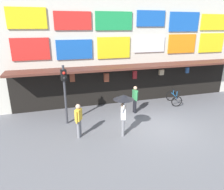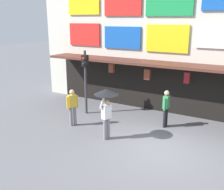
{
  "view_description": "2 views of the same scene",
  "coord_description": "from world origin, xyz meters",
  "px_view_note": "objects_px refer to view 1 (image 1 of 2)",
  "views": [
    {
      "loc": [
        -5.11,
        -8.74,
        5.1
      ],
      "look_at": [
        -2.19,
        1.13,
        1.61
      ],
      "focal_mm": 33.17,
      "sensor_mm": 36.0,
      "label": 1
    },
    {
      "loc": [
        3.02,
        -8.54,
        4.61
      ],
      "look_at": [
        -2.69,
        1.18,
        1.38
      ],
      "focal_mm": 42.04,
      "sensor_mm": 36.0,
      "label": 2
    }
  ],
  "objects_px": {
    "traffic_light_near": "(64,86)",
    "pedestrian_in_black": "(135,98)",
    "pedestrian_with_umbrella": "(123,104)",
    "bicycle_parked": "(174,98)",
    "pedestrian_in_green": "(79,119)"
  },
  "relations": [
    {
      "from": "traffic_light_near",
      "to": "pedestrian_in_green",
      "type": "relative_size",
      "value": 1.9
    },
    {
      "from": "pedestrian_in_green",
      "to": "pedestrian_in_black",
      "type": "height_order",
      "value": "same"
    },
    {
      "from": "bicycle_parked",
      "to": "pedestrian_in_green",
      "type": "height_order",
      "value": "pedestrian_in_green"
    },
    {
      "from": "bicycle_parked",
      "to": "pedestrian_with_umbrella",
      "type": "height_order",
      "value": "pedestrian_with_umbrella"
    },
    {
      "from": "bicycle_parked",
      "to": "pedestrian_in_black",
      "type": "bearing_deg",
      "value": -168.07
    },
    {
      "from": "pedestrian_with_umbrella",
      "to": "pedestrian_in_green",
      "type": "distance_m",
      "value": 2.2
    },
    {
      "from": "bicycle_parked",
      "to": "pedestrian_in_black",
      "type": "height_order",
      "value": "pedestrian_in_black"
    },
    {
      "from": "pedestrian_with_umbrella",
      "to": "pedestrian_in_black",
      "type": "xyz_separation_m",
      "value": [
        1.6,
        2.4,
        -0.69
      ]
    },
    {
      "from": "bicycle_parked",
      "to": "pedestrian_in_black",
      "type": "relative_size",
      "value": 0.77
    },
    {
      "from": "pedestrian_with_umbrella",
      "to": "traffic_light_near",
      "type": "bearing_deg",
      "value": 140.38
    },
    {
      "from": "pedestrian_with_umbrella",
      "to": "pedestrian_in_green",
      "type": "xyz_separation_m",
      "value": [
        -2.05,
        0.43,
        -0.69
      ]
    },
    {
      "from": "pedestrian_in_black",
      "to": "bicycle_parked",
      "type": "bearing_deg",
      "value": 11.93
    },
    {
      "from": "pedestrian_with_umbrella",
      "to": "pedestrian_in_black",
      "type": "relative_size",
      "value": 1.24
    },
    {
      "from": "bicycle_parked",
      "to": "pedestrian_in_green",
      "type": "bearing_deg",
      "value": -158.79
    },
    {
      "from": "traffic_light_near",
      "to": "pedestrian_in_black",
      "type": "bearing_deg",
      "value": 4.78
    }
  ]
}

